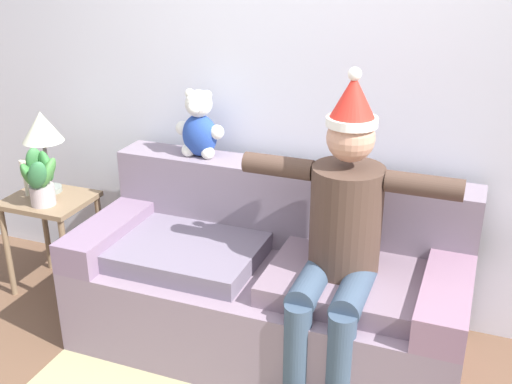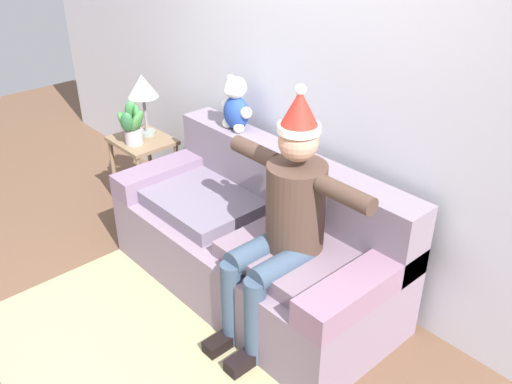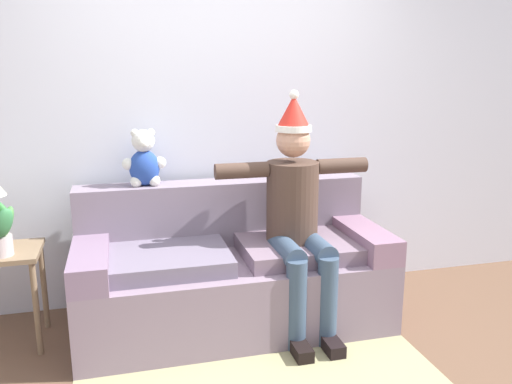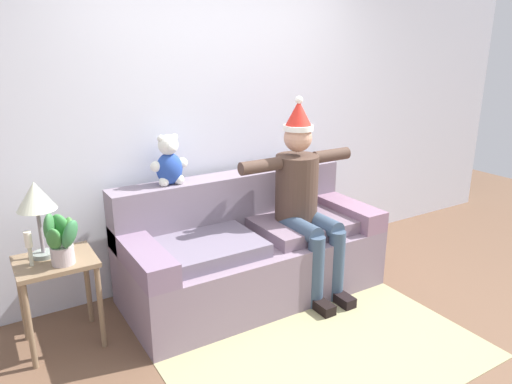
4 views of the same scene
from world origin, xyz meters
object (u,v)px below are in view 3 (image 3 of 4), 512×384
object	(u,v)px
teddy_bear	(144,160)
side_table	(0,269)
person_seated	(297,210)
couch	(232,271)

from	to	relation	value
teddy_bear	side_table	size ratio (longest dim) A/B	0.62
person_seated	side_table	world-z (taller)	person_seated
couch	teddy_bear	world-z (taller)	teddy_bear
teddy_bear	side_table	xyz separation A→B (m)	(-0.90, -0.24, -0.59)
side_table	person_seated	bearing A→B (deg)	-6.32
side_table	couch	bearing A→B (deg)	-1.27
couch	teddy_bear	xyz separation A→B (m)	(-0.53, 0.27, 0.73)
couch	side_table	world-z (taller)	couch
person_seated	teddy_bear	bearing A→B (deg)	154.45
couch	teddy_bear	size ratio (longest dim) A/B	5.25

